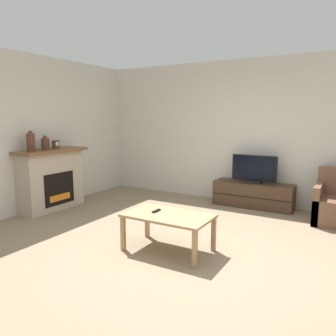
% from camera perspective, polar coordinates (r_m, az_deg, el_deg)
% --- Properties ---
extents(ground_plane, '(24.00, 24.00, 0.00)m').
position_cam_1_polar(ground_plane, '(4.11, 3.21, -14.63)').
color(ground_plane, '#89755B').
extents(wall_back, '(12.00, 0.06, 2.70)m').
position_cam_1_polar(wall_back, '(6.36, 14.71, 6.01)').
color(wall_back, beige).
rests_on(wall_back, ground).
extents(wall_left, '(0.06, 12.00, 2.70)m').
position_cam_1_polar(wall_left, '(5.95, -25.46, 5.26)').
color(wall_left, beige).
rests_on(wall_left, ground).
extents(fireplace, '(0.52, 1.29, 1.08)m').
position_cam_1_polar(fireplace, '(6.18, -19.66, -1.79)').
color(fireplace, '#B7A893').
rests_on(fireplace, ground).
extents(mantel_vase_left, '(0.13, 0.13, 0.34)m').
position_cam_1_polar(mantel_vase_left, '(5.85, -22.79, 4.25)').
color(mantel_vase_left, '#512D23').
rests_on(mantel_vase_left, fireplace).
extents(mantel_vase_centre_left, '(0.14, 0.14, 0.25)m').
position_cam_1_polar(mantel_vase_centre_left, '(6.03, -20.57, 4.04)').
color(mantel_vase_centre_left, '#512D23').
rests_on(mantel_vase_centre_left, fireplace).
extents(mantel_clock, '(0.08, 0.11, 0.15)m').
position_cam_1_polar(mantel_clock, '(6.18, -18.94, 3.90)').
color(mantel_clock, brown).
rests_on(mantel_clock, fireplace).
extents(tv_stand, '(1.42, 0.43, 0.45)m').
position_cam_1_polar(tv_stand, '(6.21, 14.60, -4.54)').
color(tv_stand, '#422D1E').
rests_on(tv_stand, ground).
extents(tv, '(0.81, 0.18, 0.51)m').
position_cam_1_polar(tv, '(6.12, 14.76, -0.36)').
color(tv, black).
rests_on(tv, tv_stand).
extents(coffee_table, '(1.06, 0.62, 0.46)m').
position_cam_1_polar(coffee_table, '(4.05, 0.03, -8.85)').
color(coffee_table, '#A37F56').
rests_on(coffee_table, ground).
extents(remote, '(0.04, 0.15, 0.02)m').
position_cam_1_polar(remote, '(4.15, -2.03, -7.45)').
color(remote, black).
rests_on(remote, coffee_table).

